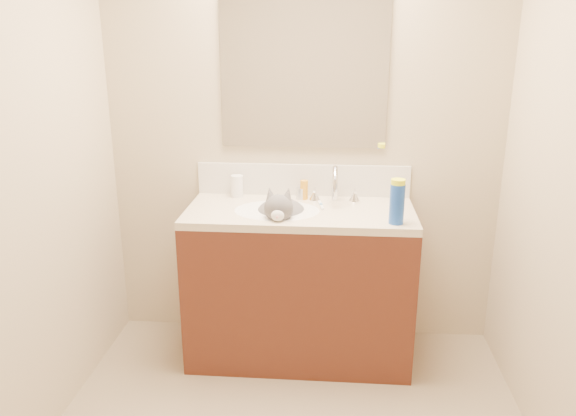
% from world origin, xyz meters
% --- Properties ---
extents(room_shell, '(2.24, 2.54, 2.52)m').
position_xyz_m(room_shell, '(0.00, 0.00, 1.49)').
color(room_shell, tan).
rests_on(room_shell, ground).
extents(vanity_cabinet, '(1.20, 0.55, 0.82)m').
position_xyz_m(vanity_cabinet, '(0.00, 0.97, 0.41)').
color(vanity_cabinet, '#4A1F13').
rests_on(vanity_cabinet, ground).
extents(counter_slab, '(1.20, 0.55, 0.04)m').
position_xyz_m(counter_slab, '(0.00, 0.97, 0.84)').
color(counter_slab, beige).
rests_on(counter_slab, vanity_cabinet).
extents(basin, '(0.45, 0.36, 0.14)m').
position_xyz_m(basin, '(-0.12, 0.94, 0.79)').
color(basin, white).
rests_on(basin, vanity_cabinet).
extents(faucet, '(0.28, 0.20, 0.21)m').
position_xyz_m(faucet, '(0.18, 1.11, 0.95)').
color(faucet, silver).
rests_on(faucet, counter_slab).
extents(cat, '(0.32, 0.40, 0.32)m').
position_xyz_m(cat, '(-0.10, 0.94, 0.83)').
color(cat, '#4F4C4F').
rests_on(cat, basin).
extents(backsplash, '(1.20, 0.02, 0.18)m').
position_xyz_m(backsplash, '(0.00, 1.24, 0.95)').
color(backsplash, silver).
rests_on(backsplash, counter_slab).
extents(mirror, '(0.90, 0.02, 0.80)m').
position_xyz_m(mirror, '(0.00, 1.24, 1.54)').
color(mirror, white).
rests_on(mirror, room_shell).
extents(pill_bottle, '(0.08, 0.08, 0.12)m').
position_xyz_m(pill_bottle, '(-0.37, 1.18, 0.92)').
color(pill_bottle, white).
rests_on(pill_bottle, counter_slab).
extents(pill_label, '(0.08, 0.08, 0.04)m').
position_xyz_m(pill_label, '(-0.37, 1.18, 0.91)').
color(pill_label, orange).
rests_on(pill_label, pill_bottle).
extents(silver_jar, '(0.07, 0.07, 0.06)m').
position_xyz_m(silver_jar, '(-0.01, 1.16, 0.89)').
color(silver_jar, '#B7B7BC').
rests_on(silver_jar, counter_slab).
extents(amber_bottle, '(0.05, 0.05, 0.11)m').
position_xyz_m(amber_bottle, '(0.01, 1.16, 0.91)').
color(amber_bottle, orange).
rests_on(amber_bottle, counter_slab).
extents(toothbrush, '(0.04, 0.15, 0.01)m').
position_xyz_m(toothbrush, '(0.11, 1.04, 0.87)').
color(toothbrush, white).
rests_on(toothbrush, counter_slab).
extents(toothbrush_head, '(0.02, 0.03, 0.01)m').
position_xyz_m(toothbrush_head, '(0.11, 1.04, 0.87)').
color(toothbrush_head, '#5A90BF').
rests_on(toothbrush_head, counter_slab).
extents(spray_can, '(0.08, 0.08, 0.20)m').
position_xyz_m(spray_can, '(0.48, 0.78, 0.96)').
color(spray_can, '#1845AD').
rests_on(spray_can, counter_slab).
extents(spray_cap, '(0.08, 0.08, 0.04)m').
position_xyz_m(spray_cap, '(0.48, 0.78, 1.06)').
color(spray_cap, '#F0FB1A').
rests_on(spray_cap, spray_can).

